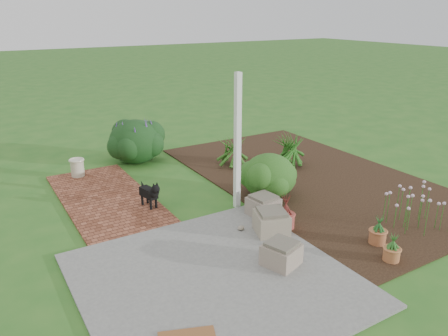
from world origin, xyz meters
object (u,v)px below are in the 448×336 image
stone_trough_near (281,255)px  evergreen_shrub (269,175)px  black_dog (150,192)px  cream_ceramic_urn (77,168)px

stone_trough_near → evergreen_shrub: evergreen_shrub is taller
stone_trough_near → black_dog: (-0.86, 2.79, 0.14)m
cream_ceramic_urn → evergreen_shrub: size_ratio=0.36×
cream_ceramic_urn → evergreen_shrub: evergreen_shrub is taller
black_dog → stone_trough_near: bearing=-85.4°
black_dog → cream_ceramic_urn: 2.47m
evergreen_shrub → cream_ceramic_urn: bearing=134.1°
black_dog → evergreen_shrub: evergreen_shrub is taller
black_dog → evergreen_shrub: bearing=-30.2°
stone_trough_near → evergreen_shrub: size_ratio=0.44×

